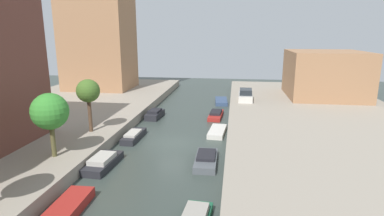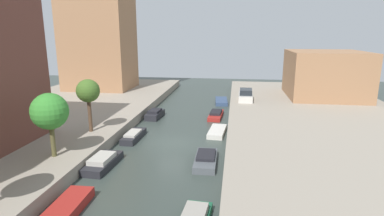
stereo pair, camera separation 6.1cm
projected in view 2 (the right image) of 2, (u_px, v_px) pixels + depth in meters
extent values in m
plane|color=#333D38|center=(172.00, 143.00, 28.66)|extent=(84.00, 84.00, 0.00)
cube|color=gray|center=(21.00, 131.00, 30.55)|extent=(20.00, 64.00, 1.00)
cube|color=gray|center=(345.00, 146.00, 26.53)|extent=(20.00, 64.00, 1.00)
cube|color=#9E704C|center=(325.00, 74.00, 43.85)|extent=(10.00, 10.57, 6.35)
cylinder|color=brown|center=(53.00, 140.00, 22.75)|extent=(0.34, 0.34, 2.48)
sphere|color=#35852E|center=(50.00, 111.00, 22.24)|extent=(2.62, 2.62, 2.62)
cylinder|color=#513928|center=(90.00, 115.00, 28.49)|extent=(0.33, 0.33, 3.06)
sphere|color=#416525|center=(88.00, 91.00, 27.96)|extent=(2.08, 2.08, 2.08)
cube|color=beige|center=(246.00, 97.00, 42.08)|extent=(1.88, 4.46, 0.86)
cube|color=#1E2328|center=(246.00, 92.00, 41.58)|extent=(1.63, 2.46, 0.69)
cube|color=maroon|center=(69.00, 206.00, 17.76)|extent=(1.62, 3.58, 0.60)
cube|color=#232328|center=(103.00, 163.00, 23.58)|extent=(1.76, 4.18, 0.55)
cube|color=#B2ADA3|center=(102.00, 158.00, 23.33)|extent=(1.44, 2.32, 0.36)
cube|color=#232328|center=(134.00, 136.00, 29.71)|extent=(1.35, 4.10, 0.55)
cube|color=#B2ADA3|center=(133.00, 133.00, 29.44)|extent=(1.11, 2.27, 0.20)
cube|color=#232328|center=(155.00, 115.00, 37.14)|extent=(1.65, 3.59, 0.70)
cube|color=black|center=(155.00, 111.00, 36.96)|extent=(1.34, 2.00, 0.29)
cube|color=gray|center=(194.00, 215.00, 16.21)|extent=(1.33, 2.09, 0.39)
cube|color=#4C5156|center=(206.00, 160.00, 24.14)|extent=(1.70, 4.17, 0.51)
cube|color=black|center=(206.00, 155.00, 24.28)|extent=(1.42, 2.30, 0.23)
cube|color=beige|center=(217.00, 131.00, 31.27)|extent=(1.79, 4.06, 0.47)
cube|color=maroon|center=(216.00, 115.00, 37.39)|extent=(1.68, 4.55, 0.46)
cube|color=black|center=(216.00, 112.00, 37.40)|extent=(1.36, 2.52, 0.27)
cube|color=#33476B|center=(221.00, 101.00, 44.96)|extent=(1.97, 4.60, 0.50)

